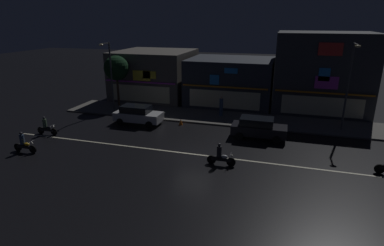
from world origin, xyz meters
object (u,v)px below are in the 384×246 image
object	(u,v)px
pedestrian_on_sidewalk	(221,107)
motorcycle_following	(46,127)
traffic_cone	(181,122)
streetlamp_west	(110,71)
streetlamp_mid	(349,80)
motorcycle_lead	(221,156)
parked_car_near_kerb	(138,114)
motorcycle_opposite_lane	(24,144)
parked_car_trailing	(258,128)

from	to	relation	value
pedestrian_on_sidewalk	motorcycle_following	bearing A→B (deg)	-31.55
motorcycle_following	traffic_cone	xyz separation A→B (m)	(9.83, 5.52, -0.36)
streetlamp_west	streetlamp_mid	xyz separation A→B (m)	(21.86, -0.21, 0.20)
traffic_cone	pedestrian_on_sidewalk	bearing A→B (deg)	48.91
motorcycle_lead	streetlamp_mid	bearing A→B (deg)	-132.47
streetlamp_west	streetlamp_mid	size ratio (longest dim) A/B	0.95
parked_car_near_kerb	motorcycle_opposite_lane	bearing A→B (deg)	-120.80
streetlamp_mid	pedestrian_on_sidewalk	xyz separation A→B (m)	(-10.65, 1.27, -3.36)
parked_car_trailing	motorcycle_opposite_lane	size ratio (longest dim) A/B	2.26
motorcycle_opposite_lane	traffic_cone	world-z (taller)	motorcycle_opposite_lane
parked_car_trailing	motorcycle_opposite_lane	bearing A→B (deg)	-154.12
motorcycle_lead	motorcycle_following	xyz separation A→B (m)	(-14.92, 1.57, 0.00)
streetlamp_west	traffic_cone	size ratio (longest dim) A/B	12.39
motorcycle_following	parked_car_trailing	bearing A→B (deg)	9.78
streetlamp_mid	motorcycle_following	world-z (taller)	streetlamp_mid
motorcycle_following	traffic_cone	distance (m)	11.28
parked_car_trailing	motorcycle_lead	world-z (taller)	parked_car_trailing
motorcycle_following	traffic_cone	world-z (taller)	motorcycle_following
streetlamp_west	parked_car_near_kerb	distance (m)	6.30
streetlamp_west	motorcycle_lead	world-z (taller)	streetlamp_west
pedestrian_on_sidewalk	parked_car_trailing	size ratio (longest dim) A/B	0.44
streetlamp_west	motorcycle_following	bearing A→B (deg)	-101.45
motorcycle_following	motorcycle_opposite_lane	xyz separation A→B (m)	(1.05, -3.49, 0.00)
pedestrian_on_sidewalk	parked_car_trailing	bearing A→B (deg)	63.50
pedestrian_on_sidewalk	motorcycle_following	distance (m)	15.62
motorcycle_following	traffic_cone	size ratio (longest dim) A/B	3.45
pedestrian_on_sidewalk	motorcycle_opposite_lane	size ratio (longest dim) A/B	1.00
pedestrian_on_sidewalk	motorcycle_lead	size ratio (longest dim) A/B	1.00
parked_car_trailing	motorcycle_opposite_lane	distance (m)	17.51
streetlamp_mid	motorcycle_following	size ratio (longest dim) A/B	3.79
motorcycle_lead	parked_car_trailing	bearing A→B (deg)	-107.87
parked_car_near_kerb	streetlamp_mid	bearing A→B (deg)	9.38
streetlamp_west	parked_car_near_kerb	size ratio (longest dim) A/B	1.58
parked_car_trailing	motorcycle_lead	distance (m)	6.02
parked_car_near_kerb	motorcycle_lead	world-z (taller)	parked_car_near_kerb
parked_car_near_kerb	motorcycle_following	world-z (taller)	parked_car_near_kerb
traffic_cone	parked_car_near_kerb	bearing A→B (deg)	-169.01
pedestrian_on_sidewalk	traffic_cone	bearing A→B (deg)	-17.51
streetlamp_mid	motorcycle_opposite_lane	bearing A→B (deg)	-153.55
parked_car_near_kerb	motorcycle_opposite_lane	distance (m)	9.62
streetlamp_west	traffic_cone	world-z (taller)	streetlamp_west
motorcycle_lead	motorcycle_opposite_lane	distance (m)	14.01
parked_car_near_kerb	motorcycle_lead	xyz separation A→B (m)	(8.95, -6.33, -0.24)
parked_car_trailing	streetlamp_mid	bearing A→B (deg)	27.76
traffic_cone	parked_car_trailing	bearing A→B (deg)	-11.08
streetlamp_west	parked_car_trailing	world-z (taller)	streetlamp_west
motorcycle_lead	motorcycle_opposite_lane	size ratio (longest dim) A/B	1.00
streetlamp_mid	parked_car_trailing	bearing A→B (deg)	-152.24
parked_car_trailing	motorcycle_following	bearing A→B (deg)	-166.12
streetlamp_west	parked_car_trailing	distance (m)	16.00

